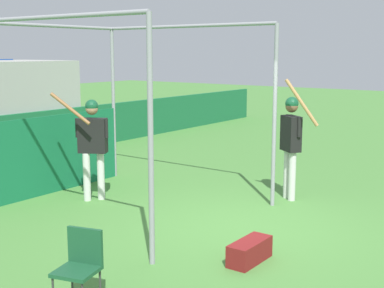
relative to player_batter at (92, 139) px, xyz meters
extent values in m
plane|color=#477F38|center=(0.26, -2.96, -1.10)|extent=(60.00, 60.00, 0.00)
cube|color=navy|center=(1.64, 4.56, 0.09)|extent=(0.45, 0.40, 0.10)
cube|color=navy|center=(1.64, 4.74, 0.32)|extent=(0.45, 0.06, 0.40)
cube|color=navy|center=(2.19, 4.56, 0.09)|extent=(0.45, 0.40, 0.10)
cube|color=navy|center=(2.19, 4.74, 0.32)|extent=(0.45, 0.06, 0.40)
cube|color=navy|center=(2.74, 4.56, 0.09)|extent=(0.45, 0.40, 0.10)
cube|color=navy|center=(2.74, 4.74, 0.32)|extent=(0.45, 0.06, 0.40)
cube|color=navy|center=(2.19, 5.36, 0.49)|extent=(0.45, 0.40, 0.10)
cube|color=navy|center=(2.19, 5.54, 0.72)|extent=(0.45, 0.06, 0.40)
cube|color=navy|center=(2.74, 5.36, 0.49)|extent=(0.45, 0.40, 0.10)
cube|color=navy|center=(2.74, 5.54, 0.72)|extent=(0.45, 0.06, 0.40)
cube|color=navy|center=(2.74, 6.16, 0.89)|extent=(0.45, 0.40, 0.10)
cube|color=navy|center=(2.74, 6.34, 1.12)|extent=(0.45, 0.06, 0.40)
cylinder|color=gray|center=(-1.62, -2.75, 0.44)|extent=(0.07, 0.07, 3.10)
cylinder|color=gray|center=(1.59, -2.75, 0.44)|extent=(0.07, 0.07, 3.10)
cylinder|color=gray|center=(1.59, 1.03, 0.44)|extent=(0.07, 0.07, 3.10)
cylinder|color=gray|center=(-1.62, -0.86, 1.99)|extent=(0.06, 3.78, 0.06)
cylinder|color=gray|center=(1.59, -0.86, 1.99)|extent=(0.06, 3.78, 0.06)
cylinder|color=gray|center=(-0.01, 1.03, 1.99)|extent=(3.21, 0.06, 0.06)
cube|color=#14663D|center=(-0.01, 1.01, -0.37)|extent=(3.14, 0.03, 1.46)
cylinder|color=silver|center=(0.12, -0.07, -0.67)|extent=(0.18, 0.18, 0.87)
cylinder|color=silver|center=(-0.10, 0.06, -0.67)|extent=(0.18, 0.18, 0.87)
cube|color=black|center=(0.01, 0.00, 0.07)|extent=(0.44, 0.54, 0.61)
sphere|color=#A37556|center=(0.01, 0.00, 0.54)|extent=(0.22, 0.22, 0.22)
sphere|color=#144C2D|center=(0.01, 0.00, 0.59)|extent=(0.23, 0.23, 0.23)
cylinder|color=black|center=(0.11, -0.25, 0.21)|extent=(0.10, 0.10, 0.34)
cylinder|color=black|center=(-0.15, 0.20, 0.21)|extent=(0.10, 0.10, 0.34)
cylinder|color=brown|center=(-0.39, 0.10, 0.57)|extent=(0.30, 0.72, 0.54)
sphere|color=brown|center=(-0.06, 0.22, 0.32)|extent=(0.08, 0.08, 0.08)
cylinder|color=silver|center=(2.19, -2.73, -0.66)|extent=(0.18, 0.18, 0.89)
cylinder|color=silver|center=(2.08, -2.88, -0.66)|extent=(0.18, 0.18, 0.89)
cube|color=black|center=(2.13, -2.80, 0.10)|extent=(0.42, 0.46, 0.63)
sphere|color=brown|center=(2.13, -2.80, 0.58)|extent=(0.22, 0.22, 0.22)
sphere|color=#144C2D|center=(2.13, -2.80, 0.63)|extent=(0.23, 0.23, 0.23)
cylinder|color=black|center=(2.29, -2.65, 0.24)|extent=(0.10, 0.10, 0.35)
cylinder|color=black|center=(2.04, -3.00, 0.24)|extent=(0.10, 0.10, 0.35)
cylinder|color=#AD7F4C|center=(1.90, -3.10, 0.68)|extent=(0.34, 0.55, 0.81)
sphere|color=#AD7F4C|center=(2.14, -2.96, 0.29)|extent=(0.08, 0.08, 0.08)
cube|color=#194C2D|center=(-3.03, -2.96, -0.66)|extent=(0.49, 0.49, 0.04)
cube|color=#194C2D|center=(-2.86, -2.91, -0.46)|extent=(0.15, 0.40, 0.40)
cylinder|color=#333333|center=(-2.82, -3.07, -0.88)|extent=(0.02, 0.02, 0.44)
cylinder|color=#333333|center=(-2.91, -2.75, -0.88)|extent=(0.02, 0.02, 0.44)
cube|color=maroon|center=(-0.84, -3.71, -0.96)|extent=(0.70, 0.28, 0.28)
camera|label=1|loc=(-6.46, -6.92, 1.53)|focal=50.00mm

